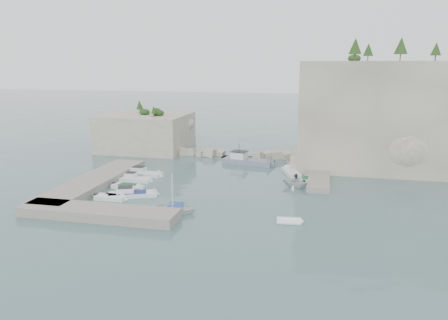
% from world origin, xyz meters
% --- Properties ---
extents(ground, '(400.00, 400.00, 0.00)m').
position_xyz_m(ground, '(0.00, 0.00, 0.00)').
color(ground, '#486A6D').
rests_on(ground, ground).
extents(cliff_east, '(26.00, 22.00, 17.00)m').
position_xyz_m(cliff_east, '(23.00, 23.00, 8.50)').
color(cliff_east, beige).
rests_on(cliff_east, ground).
extents(cliff_terrace, '(8.00, 10.00, 2.50)m').
position_xyz_m(cliff_terrace, '(13.00, 18.00, 1.25)').
color(cliff_terrace, beige).
rests_on(cliff_terrace, ground).
extents(outcrop_west, '(16.00, 14.00, 7.00)m').
position_xyz_m(outcrop_west, '(-20.00, 25.00, 3.50)').
color(outcrop_west, beige).
rests_on(outcrop_west, ground).
extents(quay_west, '(5.00, 24.00, 1.10)m').
position_xyz_m(quay_west, '(-17.00, -1.00, 0.55)').
color(quay_west, '#9E9689').
rests_on(quay_west, ground).
extents(quay_south, '(18.00, 4.00, 1.10)m').
position_xyz_m(quay_south, '(-10.00, -12.50, 0.55)').
color(quay_south, '#9E9689').
rests_on(quay_south, ground).
extents(ledge_east, '(3.00, 16.00, 0.80)m').
position_xyz_m(ledge_east, '(13.50, 10.00, 0.40)').
color(ledge_east, '#9E9689').
rests_on(ledge_east, ground).
extents(breakwater, '(28.00, 3.00, 1.40)m').
position_xyz_m(breakwater, '(-1.00, 22.00, 0.70)').
color(breakwater, beige).
rests_on(breakwater, ground).
extents(motorboat_a, '(6.73, 2.84, 1.40)m').
position_xyz_m(motorboat_a, '(-12.50, 5.93, 0.00)').
color(motorboat_a, silver).
rests_on(motorboat_a, ground).
extents(motorboat_b, '(4.98, 1.68, 1.40)m').
position_xyz_m(motorboat_b, '(-12.32, 2.49, 0.00)').
color(motorboat_b, white).
rests_on(motorboat_b, ground).
extents(motorboat_c, '(5.04, 2.73, 0.70)m').
position_xyz_m(motorboat_c, '(-11.74, -1.39, 0.00)').
color(motorboat_c, white).
rests_on(motorboat_c, ground).
extents(motorboat_d, '(6.94, 4.44, 1.40)m').
position_xyz_m(motorboat_d, '(-9.58, -4.48, 0.00)').
color(motorboat_d, white).
rests_on(motorboat_d, ground).
extents(motorboat_e, '(4.24, 1.89, 0.70)m').
position_xyz_m(motorboat_e, '(-11.74, -6.23, 0.00)').
color(motorboat_e, white).
rests_on(motorboat_e, ground).
extents(rowboat, '(5.70, 4.37, 1.10)m').
position_xyz_m(rowboat, '(-2.52, -9.21, 0.00)').
color(rowboat, white).
rests_on(rowboat, ground).
extents(inflatable_dinghy, '(2.93, 1.59, 0.44)m').
position_xyz_m(inflatable_dinghy, '(10.66, -9.47, 0.00)').
color(inflatable_dinghy, white).
rests_on(inflatable_dinghy, ground).
extents(tender_east_a, '(4.42, 4.06, 1.95)m').
position_xyz_m(tender_east_a, '(10.37, 4.36, 0.00)').
color(tender_east_a, silver).
rests_on(tender_east_a, ground).
extents(tender_east_b, '(1.92, 3.93, 0.70)m').
position_xyz_m(tender_east_b, '(11.79, 7.90, 0.00)').
color(tender_east_b, silver).
rests_on(tender_east_b, ground).
extents(tender_east_c, '(3.61, 5.97, 0.70)m').
position_xyz_m(tender_east_c, '(9.30, 11.86, 0.00)').
color(tender_east_c, white).
rests_on(tender_east_c, ground).
extents(tender_east_d, '(4.23, 2.17, 1.56)m').
position_xyz_m(tender_east_d, '(10.19, 15.24, 0.00)').
color(tender_east_d, silver).
rests_on(tender_east_d, ground).
extents(work_boat, '(9.75, 4.58, 2.20)m').
position_xyz_m(work_boat, '(1.70, 17.11, 0.00)').
color(work_boat, slate).
rests_on(work_boat, ground).
extents(rowboat_mast, '(0.10, 0.10, 4.20)m').
position_xyz_m(rowboat_mast, '(-2.52, -9.21, 2.65)').
color(rowboat_mast, white).
rests_on(rowboat_mast, rowboat).
extents(vegetation, '(53.48, 13.88, 13.40)m').
position_xyz_m(vegetation, '(17.83, 24.40, 17.93)').
color(vegetation, '#1E4219').
rests_on(vegetation, ground).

